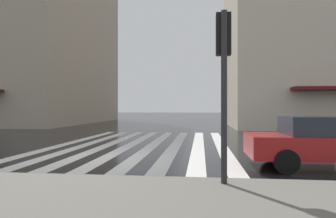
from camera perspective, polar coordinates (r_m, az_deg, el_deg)
ground_plane at (r=10.01m, az=-11.91°, el=-9.24°), size 220.00×220.00×0.00m
zebra_crossing at (r=13.73m, az=-4.70°, el=-6.68°), size 13.00×7.50×0.01m
traffic_signal_post at (r=6.13m, az=10.65°, el=9.31°), size 0.44×0.30×3.40m
car_red at (r=9.08m, az=28.35°, el=-5.39°), size 1.85×4.10×1.41m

